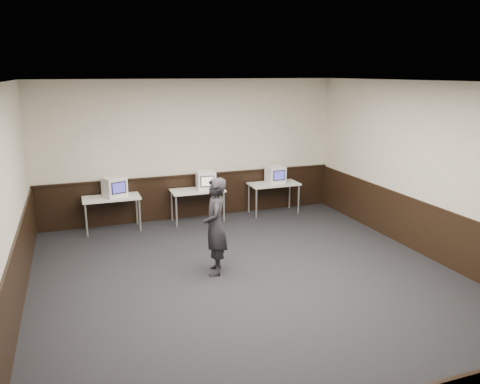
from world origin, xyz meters
name	(u,v)px	position (x,y,z in m)	size (l,w,h in m)	color
floor	(255,286)	(0.00, 0.00, 0.00)	(8.00, 8.00, 0.00)	black
ceiling	(257,82)	(0.00, 0.00, 3.20)	(8.00, 8.00, 0.00)	white
back_wall	(192,150)	(0.00, 4.00, 1.60)	(7.00, 7.00, 0.00)	beige
front_wall	(455,312)	(0.00, -4.00, 1.60)	(7.00, 7.00, 0.00)	beige
left_wall	(3,212)	(-3.50, 0.00, 1.60)	(8.00, 8.00, 0.00)	beige
right_wall	(440,173)	(3.50, 0.00, 1.60)	(8.00, 8.00, 0.00)	beige
wainscot_back	(193,196)	(0.00, 3.98, 0.50)	(6.98, 0.04, 1.00)	black
wainscot_left	(15,291)	(-3.48, 0.00, 0.50)	(0.04, 7.98, 1.00)	black
wainscot_right	(432,232)	(3.48, 0.00, 0.50)	(0.04, 7.98, 1.00)	black
wainscot_rail	(193,175)	(0.00, 3.96, 1.02)	(6.98, 0.06, 0.04)	black
desk_left	(111,200)	(-1.90, 3.60, 0.68)	(1.20, 0.60, 0.75)	silver
desk_center	(197,193)	(0.00, 3.60, 0.68)	(1.20, 0.60, 0.75)	silver
desk_right	(274,186)	(1.90, 3.60, 0.68)	(1.20, 0.60, 0.75)	silver
emac_left	(114,187)	(-1.82, 3.62, 0.96)	(0.55, 0.56, 0.43)	white
emac_center	(206,180)	(0.20, 3.59, 0.96)	(0.46, 0.49, 0.41)	white
emac_right	(275,174)	(1.95, 3.64, 0.95)	(0.41, 0.44, 0.41)	white
person	(215,226)	(-0.44, 0.72, 0.83)	(0.61, 0.40, 1.66)	black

